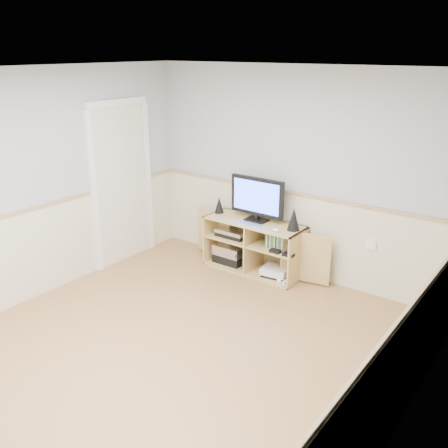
{
  "coord_description": "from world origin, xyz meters",
  "views": [
    {
      "loc": [
        2.74,
        -2.88,
        2.68
      ],
      "look_at": [
        -0.27,
        1.2,
        0.87
      ],
      "focal_mm": 40.0,
      "sensor_mm": 36.0,
      "label": 1
    }
  ],
  "objects_px": {
    "monitor": "(257,198)",
    "game_consoles": "(275,272)",
    "keyboard": "(251,225)",
    "media_cabinet": "(256,244)"
  },
  "relations": [
    {
      "from": "media_cabinet",
      "to": "monitor",
      "type": "relative_size",
      "value": 2.71
    },
    {
      "from": "keyboard",
      "to": "game_consoles",
      "type": "relative_size",
      "value": 0.65
    },
    {
      "from": "media_cabinet",
      "to": "monitor",
      "type": "bearing_deg",
      "value": -90.0
    },
    {
      "from": "media_cabinet",
      "to": "game_consoles",
      "type": "distance_m",
      "value": 0.42
    },
    {
      "from": "monitor",
      "to": "media_cabinet",
      "type": "bearing_deg",
      "value": 90.0
    },
    {
      "from": "monitor",
      "to": "keyboard",
      "type": "distance_m",
      "value": 0.35
    },
    {
      "from": "media_cabinet",
      "to": "keyboard",
      "type": "relative_size",
      "value": 6.6
    },
    {
      "from": "keyboard",
      "to": "game_consoles",
      "type": "distance_m",
      "value": 0.66
    },
    {
      "from": "monitor",
      "to": "game_consoles",
      "type": "distance_m",
      "value": 0.94
    },
    {
      "from": "media_cabinet",
      "to": "game_consoles",
      "type": "relative_size",
      "value": 4.3
    }
  ]
}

